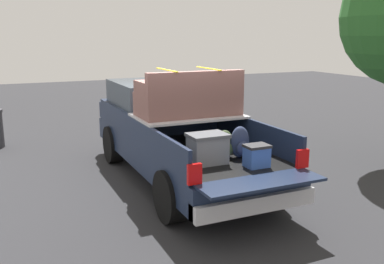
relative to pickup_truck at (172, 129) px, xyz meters
The scene contains 2 objects.
ground_plane 1.02m from the pickup_truck, behind, with size 40.00×40.00×0.00m, color #262628.
pickup_truck is the anchor object (origin of this frame).
Camera 1 is at (-7.50, 3.13, 2.81)m, focal length 40.10 mm.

